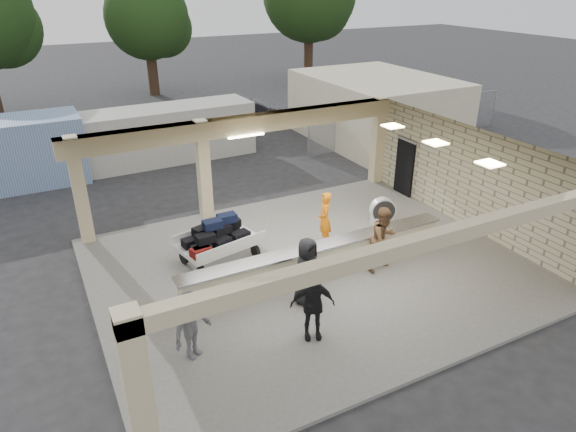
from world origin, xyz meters
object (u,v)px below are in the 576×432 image
baggage_counter (319,260)px  car_dark (252,111)px  drum_fan (383,210)px  passenger_b (312,305)px  baggage_handler (325,219)px  container_white (130,139)px  car_white_a (348,117)px  car_white_b (385,101)px  passenger_d (307,271)px  passenger_c (192,326)px  luggage_cart (217,239)px  passenger_a (384,239)px

baggage_counter → car_dark: 17.06m
car_dark → drum_fan: bearing=-166.8°
drum_fan → car_dark: (1.53, 14.42, 0.06)m
baggage_counter → passenger_b: (-1.52, -2.26, 0.40)m
baggage_handler → container_white: (-3.68, 10.60, 0.24)m
car_white_a → car_white_b: (4.16, 2.18, 0.03)m
passenger_b → passenger_d: size_ratio=0.97×
drum_fan → car_white_a: size_ratio=0.21×
baggage_handler → passenger_c: 6.17m
luggage_cart → passenger_d: 3.32m
drum_fan → container_white: container_white is taller
passenger_b → luggage_cart: bearing=120.5°
passenger_a → car_white_a: bearing=46.4°
baggage_counter → drum_fan: (3.59, 1.86, 0.03)m
baggage_handler → car_white_b: baggage_handler is taller
luggage_cart → drum_fan: 5.84m
baggage_handler → car_white_b: bearing=160.6°
passenger_b → container_white: 14.44m
passenger_c → car_dark: passenger_c is taller
container_white → baggage_counter: bearing=-79.8°
baggage_counter → passenger_a: passenger_a is taller
baggage_counter → passenger_d: bearing=-134.6°
luggage_cart → car_white_a: size_ratio=0.56×
passenger_b → passenger_c: bearing=-171.7°
passenger_a → passenger_d: bearing=175.3°
baggage_handler → passenger_a: bearing=43.0°
baggage_handler → container_white: 11.23m
baggage_handler → passenger_c: bearing=-35.4°
car_white_a → passenger_a: bearing=169.3°
passenger_b → passenger_d: (0.59, 1.31, 0.03)m
passenger_b → baggage_handler: bearing=76.6°
luggage_cart → drum_fan: size_ratio=2.69×
car_white_a → passenger_c: bearing=155.6°
luggage_cart → passenger_c: size_ratio=1.56×
luggage_cart → passenger_b: (0.72, -4.35, 0.16)m
baggage_counter → luggage_cart: size_ratio=3.17×
baggage_handler → baggage_counter: bearing=-11.8°
baggage_counter → container_white: 12.43m
passenger_d → car_white_b: 21.38m
passenger_c → passenger_d: (3.25, 0.70, 0.09)m
drum_fan → passenger_c: (-7.78, -3.51, 0.32)m
baggage_counter → car_dark: car_dark is taller
baggage_handler → passenger_a: (0.72, -2.04, 0.09)m
car_dark → car_white_a: bearing=-111.4°
passenger_b → car_dark: (6.64, 18.54, -0.31)m
baggage_handler → passenger_b: size_ratio=0.98×
baggage_handler → car_white_a: size_ratio=0.38×
baggage_counter → car_white_b: size_ratio=1.89×
drum_fan → passenger_a: 2.99m
passenger_d → container_white: 13.20m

